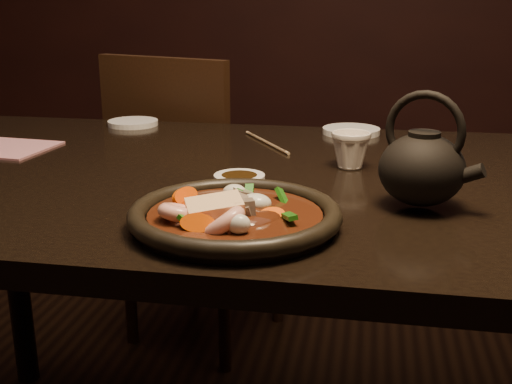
% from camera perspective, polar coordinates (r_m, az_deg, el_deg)
% --- Properties ---
extents(table, '(1.60, 0.90, 0.75)m').
position_cam_1_polar(table, '(1.19, -0.77, -1.84)').
color(table, black).
rests_on(table, floor).
extents(chair, '(0.54, 0.54, 0.90)m').
position_cam_1_polar(chair, '(1.93, -5.76, -0.15)').
color(chair, black).
rests_on(chair, floor).
extents(plate, '(0.30, 0.30, 0.03)m').
position_cam_1_polar(plate, '(0.89, -1.87, -2.16)').
color(plate, black).
rests_on(plate, table).
extents(stirfry, '(0.20, 0.18, 0.06)m').
position_cam_1_polar(stirfry, '(0.88, -2.33, -1.93)').
color(stirfry, '#37160A').
rests_on(stirfry, plate).
extents(soy_dish, '(0.09, 0.09, 0.01)m').
position_cam_1_polar(soy_dish, '(1.11, -1.49, 1.23)').
color(soy_dish, white).
rests_on(soy_dish, table).
extents(saucer_left, '(0.12, 0.12, 0.01)m').
position_cam_1_polar(saucer_left, '(1.63, -10.88, 6.06)').
color(saucer_left, white).
rests_on(saucer_left, table).
extents(saucer_right, '(0.13, 0.13, 0.01)m').
position_cam_1_polar(saucer_right, '(1.52, 8.46, 5.40)').
color(saucer_right, white).
rests_on(saucer_right, table).
extents(tea_cup, '(0.09, 0.09, 0.07)m').
position_cam_1_polar(tea_cup, '(1.20, 8.41, 3.83)').
color(tea_cup, white).
rests_on(tea_cup, table).
extents(chopsticks, '(0.13, 0.20, 0.01)m').
position_cam_1_polar(chopsticks, '(1.39, 0.93, 4.44)').
color(chopsticks, tan).
rests_on(chopsticks, table).
extents(napkin, '(0.18, 0.18, 0.00)m').
position_cam_1_polar(napkin, '(1.44, -21.13, 3.64)').
color(napkin, '#B36E76').
rests_on(napkin, table).
extents(teapot, '(0.16, 0.13, 0.17)m').
position_cam_1_polar(teapot, '(0.99, 14.59, 2.29)').
color(teapot, black).
rests_on(teapot, table).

